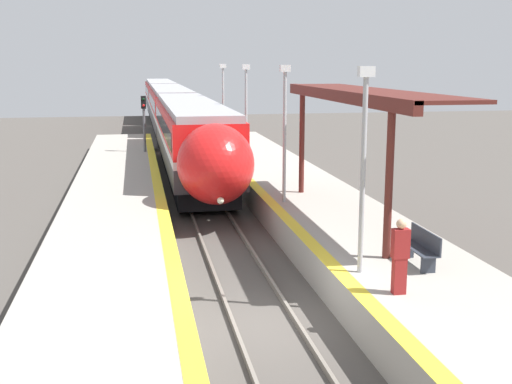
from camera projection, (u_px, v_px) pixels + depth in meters
The scene contains 14 objects.
ground_plane at pixel (264, 324), 14.75m from camera, with size 120.00×120.00×0.00m, color #4C4742.
rail_left at pixel (233, 323), 14.60m from camera, with size 0.08×90.00×0.15m, color slate.
rail_right at pixel (294, 319), 14.86m from camera, with size 0.08×90.00×0.15m, color slate.
train at pixel (171, 110), 49.75m from camera, with size 2.89×59.33×3.97m.
platform_right at pixel (418, 293), 15.33m from camera, with size 4.03×64.00×0.99m.
platform_left at pixel (104, 315), 14.00m from camera, with size 3.67×64.00×0.99m.
platform_bench at pixel (421, 247), 15.77m from camera, with size 0.44×1.64×0.89m.
person_waiting at pixel (400, 255), 13.74m from camera, with size 0.36×0.22×1.66m.
railway_signal at pixel (144, 124), 35.69m from camera, with size 0.28×0.28×4.09m.
lamppost_near at pixel (363, 156), 14.78m from camera, with size 0.36×0.20×4.84m.
lamppost_mid at pixel (285, 124), 22.49m from camera, with size 0.36×0.20×4.84m.
lamppost_far at pixel (246, 108), 30.20m from camera, with size 0.36×0.20×4.84m.
lamppost_farthest at pixel (223, 99), 37.91m from camera, with size 0.36×0.20×4.84m.
station_canopy at pixel (356, 98), 19.95m from camera, with size 2.02×11.63×4.09m.
Camera 1 is at (-2.73, -13.58, 5.90)m, focal length 45.00 mm.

